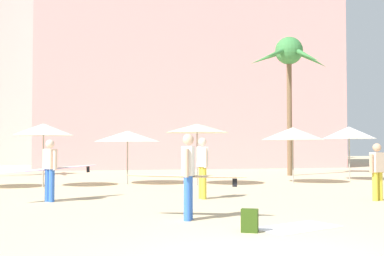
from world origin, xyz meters
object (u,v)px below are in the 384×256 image
(cafe_umbrella_4, at_px, (128,136))
(person_mid_center, at_px, (187,174))
(beach_towel, at_px, (297,227))
(person_near_left, at_px, (50,168))
(cafe_umbrella_3, at_px, (293,134))
(person_mid_left, at_px, (203,165))
(person_near_right, at_px, (377,169))
(palm_tree_left, at_px, (289,58))
(cafe_umbrella_1, at_px, (44,129))
(cafe_umbrella_6, at_px, (197,128))
(cafe_umbrella_2, at_px, (349,133))
(backpack, at_px, (250,221))

(cafe_umbrella_4, xyz_separation_m, person_mid_center, (0.39, -9.57, -0.98))
(beach_towel, xyz_separation_m, person_near_left, (-4.88, 5.59, 0.92))
(cafe_umbrella_3, height_order, person_mid_left, cafe_umbrella_3)
(person_near_left, xyz_separation_m, person_near_right, (9.08, -1.93, -0.04))
(palm_tree_left, bearing_deg, cafe_umbrella_1, -159.68)
(cafe_umbrella_6, bearing_deg, cafe_umbrella_1, 175.54)
(cafe_umbrella_2, bearing_deg, backpack, -127.90)
(palm_tree_left, bearing_deg, person_near_left, -140.87)
(cafe_umbrella_3, distance_m, person_near_left, 10.58)
(palm_tree_left, height_order, person_mid_left, palm_tree_left)
(beach_towel, distance_m, backpack, 1.09)
(palm_tree_left, relative_size, cafe_umbrella_3, 2.80)
(cafe_umbrella_3, relative_size, backpack, 6.23)
(cafe_umbrella_6, bearing_deg, backpack, -98.27)
(person_mid_center, height_order, person_near_left, person_mid_center)
(palm_tree_left, distance_m, beach_towel, 17.52)
(cafe_umbrella_3, distance_m, person_mid_left, 7.21)
(cafe_umbrella_2, distance_m, backpack, 14.51)
(person_mid_left, bearing_deg, beach_towel, 89.71)
(person_mid_center, relative_size, person_near_right, 1.61)
(person_near_right, bearing_deg, cafe_umbrella_1, -144.27)
(cafe_umbrella_6, xyz_separation_m, person_mid_center, (-2.27, -8.56, -1.29))
(palm_tree_left, height_order, cafe_umbrella_2, palm_tree_left)
(cafe_umbrella_6, bearing_deg, palm_tree_left, 38.52)
(person_mid_center, bearing_deg, cafe_umbrella_1, -46.03)
(cafe_umbrella_6, distance_m, person_near_left, 7.07)
(person_near_right, bearing_deg, person_mid_left, -127.08)
(cafe_umbrella_4, distance_m, cafe_umbrella_6, 2.87)
(palm_tree_left, relative_size, cafe_umbrella_6, 2.89)
(palm_tree_left, xyz_separation_m, person_near_right, (-2.46, -11.31, -5.30))
(palm_tree_left, xyz_separation_m, backpack, (-7.70, -15.23, -5.99))
(cafe_umbrella_3, bearing_deg, beach_towel, -114.43)
(beach_towel, height_order, person_mid_left, person_mid_left)
(cafe_umbrella_3, xyz_separation_m, person_mid_center, (-6.43, -8.67, -1.11))
(cafe_umbrella_2, height_order, beach_towel, cafe_umbrella_2)
(backpack, relative_size, person_near_left, 0.15)
(beach_towel, height_order, backpack, backpack)
(cafe_umbrella_2, xyz_separation_m, cafe_umbrella_4, (-10.00, -0.05, -0.21))
(person_near_left, bearing_deg, cafe_umbrella_4, -151.27)
(cafe_umbrella_1, distance_m, cafe_umbrella_2, 13.24)
(palm_tree_left, distance_m, person_near_left, 15.77)
(palm_tree_left, distance_m, cafe_umbrella_3, 6.67)
(backpack, distance_m, person_near_right, 6.58)
(cafe_umbrella_6, xyz_separation_m, person_near_right, (3.75, -6.37, -1.36))
(cafe_umbrella_3, relative_size, person_near_left, 0.93)
(palm_tree_left, distance_m, cafe_umbrella_1, 13.51)
(backpack, distance_m, person_near_left, 7.02)
(cafe_umbrella_1, xyz_separation_m, person_near_right, (9.64, -6.83, -1.29))
(palm_tree_left, relative_size, cafe_umbrella_4, 2.77)
(cafe_umbrella_2, height_order, backpack, cafe_umbrella_2)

